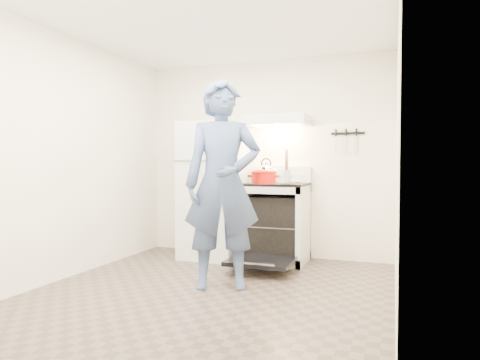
% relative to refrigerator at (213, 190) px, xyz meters
% --- Properties ---
extents(floor, '(3.60, 3.60, 0.00)m').
position_rel_refrigerator_xyz_m(floor, '(0.58, -1.45, -0.85)').
color(floor, brown).
rests_on(floor, ground).
extents(back_wall, '(3.20, 0.02, 2.50)m').
position_rel_refrigerator_xyz_m(back_wall, '(0.58, 0.35, 0.40)').
color(back_wall, white).
rests_on(back_wall, ground).
extents(refrigerator, '(0.70, 0.70, 1.70)m').
position_rel_refrigerator_xyz_m(refrigerator, '(0.00, 0.00, 0.00)').
color(refrigerator, silver).
rests_on(refrigerator, floor).
extents(stove_body, '(0.76, 0.65, 0.92)m').
position_rel_refrigerator_xyz_m(stove_body, '(0.81, 0.02, -0.39)').
color(stove_body, silver).
rests_on(stove_body, floor).
extents(cooktop, '(0.76, 0.65, 0.03)m').
position_rel_refrigerator_xyz_m(cooktop, '(0.81, 0.02, 0.09)').
color(cooktop, black).
rests_on(cooktop, stove_body).
extents(backsplash, '(0.76, 0.07, 0.20)m').
position_rel_refrigerator_xyz_m(backsplash, '(0.81, 0.31, 0.20)').
color(backsplash, silver).
rests_on(backsplash, cooktop).
extents(oven_door, '(0.70, 0.54, 0.04)m').
position_rel_refrigerator_xyz_m(oven_door, '(0.81, -0.57, -0.72)').
color(oven_door, black).
rests_on(oven_door, floor).
extents(oven_rack, '(0.60, 0.52, 0.01)m').
position_rel_refrigerator_xyz_m(oven_rack, '(0.81, 0.02, -0.41)').
color(oven_rack, slate).
rests_on(oven_rack, stove_body).
extents(range_hood, '(0.76, 0.50, 0.12)m').
position_rel_refrigerator_xyz_m(range_hood, '(0.81, 0.10, 0.86)').
color(range_hood, silver).
rests_on(range_hood, back_wall).
extents(knife_strip, '(0.40, 0.02, 0.03)m').
position_rel_refrigerator_xyz_m(knife_strip, '(1.63, 0.33, 0.70)').
color(knife_strip, black).
rests_on(knife_strip, back_wall).
extents(pizza_stone, '(0.31, 0.31, 0.02)m').
position_rel_refrigerator_xyz_m(pizza_stone, '(0.78, -0.02, -0.40)').
color(pizza_stone, '#967755').
rests_on(pizza_stone, oven_rack).
extents(tea_kettle, '(0.25, 0.21, 0.30)m').
position_rel_refrigerator_xyz_m(tea_kettle, '(0.63, 0.24, 0.25)').
color(tea_kettle, silver).
rests_on(tea_kettle, cooktop).
extents(utensil_jar, '(0.10, 0.10, 0.13)m').
position_rel_refrigerator_xyz_m(utensil_jar, '(1.01, -0.21, 0.20)').
color(utensil_jar, silver).
rests_on(utensil_jar, cooktop).
extents(person, '(0.85, 0.72, 1.98)m').
position_rel_refrigerator_xyz_m(person, '(0.63, -1.21, 0.14)').
color(person, '#364A6E').
rests_on(person, floor).
extents(dutch_oven, '(0.32, 0.25, 0.21)m').
position_rel_refrigerator_xyz_m(dutch_oven, '(0.94, -0.88, 0.19)').
color(dutch_oven, red).
rests_on(dutch_oven, person).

